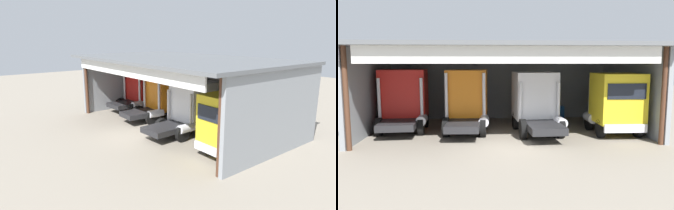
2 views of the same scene
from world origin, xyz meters
The scene contains 8 objects.
ground_plane centered at (0.00, 0.00, 0.00)m, with size 80.00×80.00×0.00m, color gray.
workshop_shed centered at (0.00, 5.09, 3.53)m, with size 16.08×9.54×5.00m.
truck_red_right_bay centered at (-5.96, 4.68, 1.90)m, with size 2.90×4.76×3.62m.
truck_orange_left_bay centered at (-2.20, 4.24, 1.89)m, with size 2.55×5.19×3.60m.
truck_white_center_right_bay centered at (1.78, 3.63, 1.83)m, with size 2.68×5.46×3.48m.
truck_yellow_yard_outside centered at (6.08, 2.53, 1.84)m, with size 2.57×4.43×3.45m.
oil_drum centered at (3.62, 7.71, 0.46)m, with size 0.58×0.58×0.92m, color #B21E19.
tool_cart centered at (3.92, 7.37, 0.50)m, with size 0.90×0.60×1.00m, color #1E59A5.
Camera 1 is at (16.09, -9.62, 6.45)m, focal length 31.51 mm.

